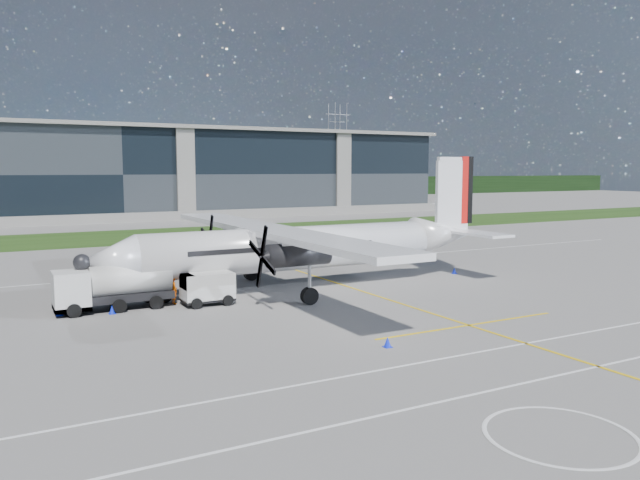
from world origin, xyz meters
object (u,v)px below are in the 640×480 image
Objects in this scene: pylon_east at (337,149)px; safety_cone_tail at (454,271)px; turboprop_aircraft at (306,222)px; ground_crew_person at (174,288)px; safety_cone_nose_stbd at (87,301)px; safety_cone_nose_port at (112,310)px; safety_cone_stbdwing at (205,260)px; baggage_tug at (208,289)px; safety_cone_portwing at (388,342)px; fuel_tanker_truck at (105,288)px; safety_cone_fwd at (59,311)px.

safety_cone_tail is (-71.63, -142.70, -14.75)m from pylon_east.
ground_crew_person is at bearing -176.14° from turboprop_aircraft.
turboprop_aircraft is 15.09m from safety_cone_nose_stbd.
safety_cone_nose_port is 3.45m from safety_cone_nose_stbd.
ground_crew_person is 17.33m from safety_cone_stbdwing.
turboprop_aircraft reaches higher than safety_cone_stbdwing.
safety_cone_stbdwing is at bearing 72.65° from baggage_tug.
baggage_tug is 17.81m from safety_cone_stbdwing.
safety_cone_portwing is at bearing -91.63° from safety_cone_stbdwing.
turboprop_aircraft is at bearing 13.22° from baggage_tug.
turboprop_aircraft is 62.18× the size of safety_cone_tail.
safety_cone_nose_port is at bearing -124.30° from pylon_east.
turboprop_aircraft is 14.04m from fuel_tanker_truck.
safety_cone_stbdwing and safety_cone_portwing have the same top height.
baggage_tug is 6.58× the size of safety_cone_nose_stbd.
fuel_tanker_truck is 14.20× the size of safety_cone_portwing.
baggage_tug is at bearing -129.66° from ground_crew_person.
pylon_east is at bearing 54.84° from safety_cone_nose_stbd.
safety_cone_stbdwing and safety_cone_nose_stbd have the same top height.
safety_cone_portwing is (11.00, -16.54, 0.00)m from safety_cone_nose_stbd.
baggage_tug is at bearing -12.27° from fuel_tanker_truck.
pylon_east is 172.08m from baggage_tug.
fuel_tanker_truck is 14.20× the size of safety_cone_tail.
ground_crew_person is at bearing -123.41° from pylon_east.
baggage_tug is 5.72m from safety_cone_nose_port.
pylon_east reaches higher than safety_cone_stbdwing.
fuel_tanker_truck is 26.88m from safety_cone_tail.
safety_cone_nose_port is at bearing 98.12° from ground_crew_person.
safety_cone_stbdwing and safety_cone_tail have the same top height.
ground_crew_person is 5.37m from safety_cone_nose_stbd.
safety_cone_fwd is (-16.17, -0.67, -4.41)m from turboprop_aircraft.
safety_cone_nose_port is 2.89m from safety_cone_fwd.
ground_crew_person reaches higher than safety_cone_fwd.
pylon_east reaches higher than safety_cone_nose_stbd.
turboprop_aircraft is 15.76× the size of ground_crew_person.
safety_cone_stbdwing is at bearing 54.61° from fuel_tanker_truck.
baggage_tug reaches higher than safety_cone_tail.
turboprop_aircraft is at bearing -6.80° from safety_cone_nose_stbd.
pylon_east reaches higher than baggage_tug.
pylon_east is 4.23× the size of fuel_tanker_truck.
safety_cone_tail and safety_cone_portwing have the same top height.
safety_cone_stbdwing is 20.93m from safety_cone_fwd.
safety_cone_fwd is (-101.03, -143.18, -14.75)m from pylon_east.
pylon_east reaches higher than safety_cone_fwd.
safety_cone_nose_port is (-3.89, -0.99, -0.74)m from ground_crew_person.
safety_cone_nose_stbd is at bearing -125.16° from pylon_east.
baggage_tug is 8.50m from safety_cone_fwd.
ground_crew_person is 6.65m from safety_cone_fwd.
safety_cone_stbdwing is 1.00× the size of safety_cone_nose_stbd.
safety_cone_nose_stbd is at bearing 123.64° from safety_cone_portwing.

